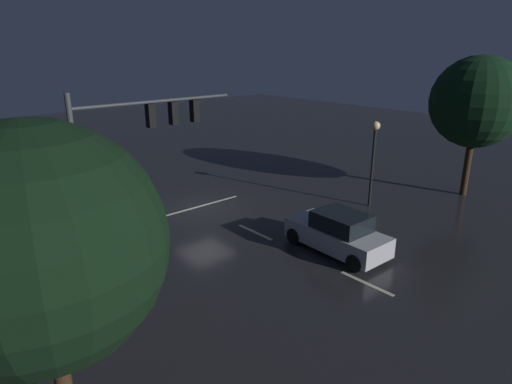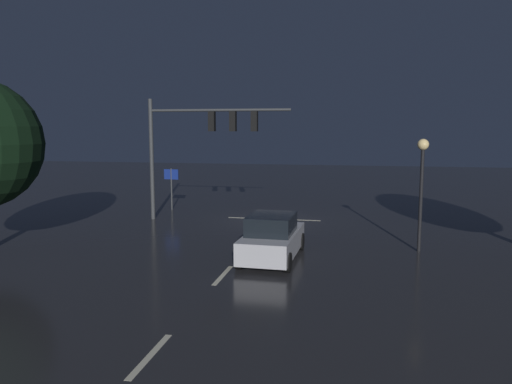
{
  "view_description": "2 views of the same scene",
  "coord_description": "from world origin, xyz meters",
  "px_view_note": "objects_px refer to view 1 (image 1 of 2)",
  "views": [
    {
      "loc": [
        12.04,
        17.73,
        8.01
      ],
      "look_at": [
        -0.34,
        3.68,
        1.76
      ],
      "focal_mm": 30.91,
      "sensor_mm": 36.0,
      "label": 1
    },
    {
      "loc": [
        -4.24,
        25.53,
        4.88
      ],
      "look_at": [
        0.2,
        3.4,
        1.95
      ],
      "focal_mm": 34.99,
      "sensor_mm": 36.0,
      "label": 2
    }
  ],
  "objects_px": {
    "car_approaching": "(338,233)",
    "route_sign": "(53,192)",
    "traffic_signal_assembly": "(139,132)",
    "street_lamp_left_kerb": "(374,147)",
    "tree_right_near": "(40,246)",
    "tree_left_near": "(477,102)"
  },
  "relations": [
    {
      "from": "tree_left_near",
      "to": "traffic_signal_assembly",
      "type": "bearing_deg",
      "value": -23.84
    },
    {
      "from": "traffic_signal_assembly",
      "to": "street_lamp_left_kerb",
      "type": "height_order",
      "value": "traffic_signal_assembly"
    },
    {
      "from": "route_sign",
      "to": "tree_right_near",
      "type": "bearing_deg",
      "value": 72.76
    },
    {
      "from": "car_approaching",
      "to": "tree_left_near",
      "type": "distance_m",
      "value": 11.87
    },
    {
      "from": "car_approaching",
      "to": "route_sign",
      "type": "height_order",
      "value": "route_sign"
    },
    {
      "from": "car_approaching",
      "to": "route_sign",
      "type": "relative_size",
      "value": 1.79
    },
    {
      "from": "street_lamp_left_kerb",
      "to": "traffic_signal_assembly",
      "type": "bearing_deg",
      "value": -23.99
    },
    {
      "from": "car_approaching",
      "to": "route_sign",
      "type": "bearing_deg",
      "value": -52.21
    },
    {
      "from": "tree_right_near",
      "to": "car_approaching",
      "type": "bearing_deg",
      "value": -173.1
    },
    {
      "from": "street_lamp_left_kerb",
      "to": "tree_right_near",
      "type": "relative_size",
      "value": 0.65
    },
    {
      "from": "car_approaching",
      "to": "tree_left_near",
      "type": "height_order",
      "value": "tree_left_near"
    },
    {
      "from": "route_sign",
      "to": "tree_right_near",
      "type": "xyz_separation_m",
      "value": [
        3.53,
        11.37,
        2.47
      ]
    },
    {
      "from": "car_approaching",
      "to": "tree_right_near",
      "type": "height_order",
      "value": "tree_right_near"
    },
    {
      "from": "traffic_signal_assembly",
      "to": "tree_left_near",
      "type": "xyz_separation_m",
      "value": [
        -15.93,
        7.04,
        0.58
      ]
    },
    {
      "from": "car_approaching",
      "to": "street_lamp_left_kerb",
      "type": "height_order",
      "value": "street_lamp_left_kerb"
    },
    {
      "from": "route_sign",
      "to": "tree_right_near",
      "type": "distance_m",
      "value": 12.16
    },
    {
      "from": "car_approaching",
      "to": "tree_right_near",
      "type": "distance_m",
      "value": 11.88
    },
    {
      "from": "traffic_signal_assembly",
      "to": "route_sign",
      "type": "height_order",
      "value": "traffic_signal_assembly"
    },
    {
      "from": "traffic_signal_assembly",
      "to": "street_lamp_left_kerb",
      "type": "xyz_separation_m",
      "value": [
        -10.39,
        4.62,
        -1.41
      ]
    },
    {
      "from": "tree_left_near",
      "to": "tree_right_near",
      "type": "relative_size",
      "value": 1.12
    },
    {
      "from": "car_approaching",
      "to": "tree_left_near",
      "type": "relative_size",
      "value": 0.58
    },
    {
      "from": "street_lamp_left_kerb",
      "to": "tree_left_near",
      "type": "bearing_deg",
      "value": 156.45
    }
  ]
}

